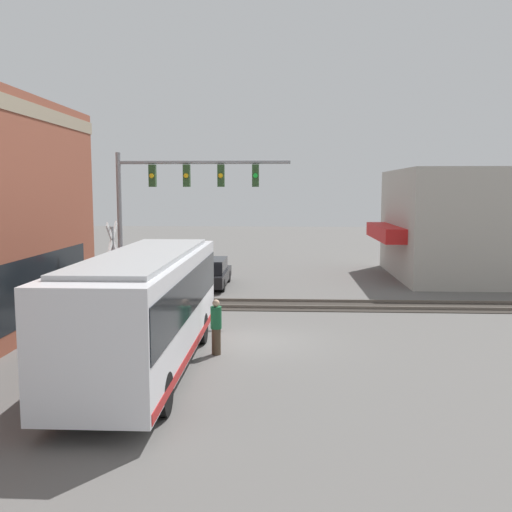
{
  "coord_description": "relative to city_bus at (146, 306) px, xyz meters",
  "views": [
    {
      "loc": [
        -18.65,
        -1.01,
        5.06
      ],
      "look_at": [
        5.2,
        0.13,
        2.28
      ],
      "focal_mm": 40.0,
      "sensor_mm": 36.0,
      "label": 1
    }
  ],
  "objects": [
    {
      "name": "shop_building",
      "position": [
        17.87,
        -14.66,
        1.26
      ],
      "size": [
        9.84,
        9.98,
        6.2
      ],
      "color": "#B2ADA3",
      "rests_on": "ground"
    },
    {
      "name": "crossing_signal",
      "position": [
        6.83,
        2.99,
        0.46
      ],
      "size": [
        1.41,
        1.18,
        3.81
      ],
      "color": "gray",
      "rests_on": "ground"
    },
    {
      "name": "pedestrian_near_bus",
      "position": [
        1.59,
        -1.77,
        -0.95
      ],
      "size": [
        0.34,
        0.34,
        1.72
      ],
      "color": "#473828",
      "rests_on": "ground"
    },
    {
      "name": "city_bus",
      "position": [
        0.0,
        0.0,
        0.0
      ],
      "size": [
        10.11,
        2.59,
        3.33
      ],
      "color": "silver",
      "rests_on": "ground"
    },
    {
      "name": "rail_track_near",
      "position": [
        9.2,
        -2.8,
        -1.8
      ],
      "size": [
        2.6,
        60.0,
        0.15
      ],
      "color": "#332D28",
      "rests_on": "ground"
    },
    {
      "name": "ground_plane",
      "position": [
        3.2,
        -2.8,
        -1.83
      ],
      "size": [
        120.0,
        120.0,
        0.0
      ],
      "primitive_type": "plane",
      "color": "#605E5B"
    },
    {
      "name": "parked_car_black",
      "position": [
        13.88,
        -0.0,
        -1.14
      ],
      "size": [
        4.86,
        1.82,
        1.49
      ],
      "color": "black",
      "rests_on": "ground"
    },
    {
      "name": "traffic_signal_gantry",
      "position": [
        7.85,
        0.64,
        3.12
      ],
      "size": [
        0.42,
        7.14,
        6.57
      ],
      "color": "gray",
      "rests_on": "ground"
    }
  ]
}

